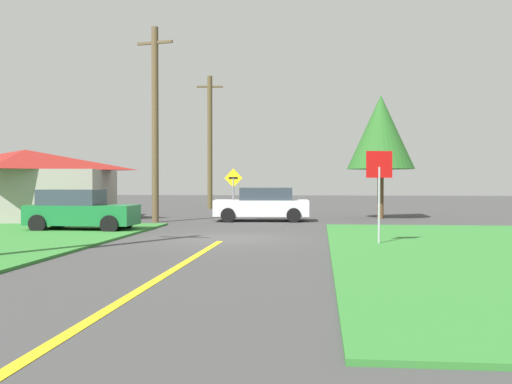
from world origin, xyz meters
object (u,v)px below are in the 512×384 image
(utility_pole_far, at_px, (210,141))
(oak_tree_left, at_px, (381,132))
(barn, at_px, (25,185))
(car_approaching_junction, at_px, (262,204))
(direction_sign, at_px, (233,189))
(stop_sign, at_px, (379,178))
(parked_car_near_building, at_px, (80,211))
(utility_pole_mid, at_px, (155,123))

(utility_pole_far, relative_size, oak_tree_left, 1.43)
(oak_tree_left, xyz_separation_m, barn, (-17.60, -3.21, -2.70))
(barn, bearing_deg, utility_pole_far, 61.39)
(car_approaching_junction, height_order, oak_tree_left, oak_tree_left)
(barn, bearing_deg, direction_sign, 0.43)
(utility_pole_far, bearing_deg, oak_tree_left, -41.80)
(oak_tree_left, bearing_deg, stop_sign, -95.66)
(utility_pole_far, bearing_deg, direction_sign, -74.85)
(direction_sign, bearing_deg, barn, -179.57)
(parked_car_near_building, distance_m, car_approaching_junction, 9.28)
(utility_pole_far, height_order, barn, utility_pole_far)
(parked_car_near_building, relative_size, utility_pole_mid, 0.46)
(utility_pole_mid, height_order, barn, utility_pole_mid)
(stop_sign, distance_m, utility_pole_mid, 13.59)
(parked_car_near_building, height_order, utility_pole_mid, utility_pole_mid)
(utility_pole_mid, xyz_separation_m, oak_tree_left, (10.80, 4.02, -0.23))
(utility_pole_far, bearing_deg, barn, -118.61)
(utility_pole_mid, bearing_deg, direction_sign, 13.95)
(parked_car_near_building, distance_m, utility_pole_mid, 6.73)
(parked_car_near_building, xyz_separation_m, car_approaching_junction, (6.49, 6.63, 0.00))
(utility_pole_far, xyz_separation_m, barn, (-6.94, -12.73, -2.91))
(barn, bearing_deg, utility_pole_mid, -6.80)
(stop_sign, relative_size, car_approaching_junction, 0.61)
(stop_sign, relative_size, barn, 0.32)
(stop_sign, distance_m, oak_tree_left, 13.67)
(utility_pole_mid, height_order, utility_pole_far, utility_pole_mid)
(parked_car_near_building, xyz_separation_m, oak_tree_left, (12.37, 9.29, 3.64))
(parked_car_near_building, distance_m, utility_pole_far, 19.28)
(stop_sign, xyz_separation_m, utility_pole_mid, (-9.48, 9.38, 2.64))
(stop_sign, distance_m, car_approaching_junction, 11.72)
(utility_pole_mid, bearing_deg, stop_sign, -44.69)
(utility_pole_mid, distance_m, barn, 7.44)
(stop_sign, distance_m, direction_sign, 11.85)
(direction_sign, xyz_separation_m, barn, (-10.37, -0.08, 0.17))
(oak_tree_left, bearing_deg, utility_pole_far, 138.20)
(car_approaching_junction, relative_size, barn, 0.52)
(direction_sign, height_order, oak_tree_left, oak_tree_left)
(stop_sign, xyz_separation_m, car_approaching_junction, (-4.55, 10.73, -1.23))
(car_approaching_junction, relative_size, oak_tree_left, 0.73)
(car_approaching_junction, bearing_deg, direction_sign, 14.74)
(direction_sign, bearing_deg, parked_car_near_building, -129.80)
(utility_pole_mid, distance_m, utility_pole_far, 13.54)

